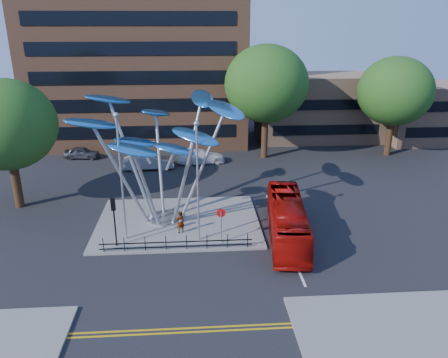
{
  "coord_description": "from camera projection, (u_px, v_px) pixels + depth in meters",
  "views": [
    {
      "loc": [
        0.35,
        -23.81,
        14.39
      ],
      "look_at": [
        2.3,
        4.0,
        4.16
      ],
      "focal_mm": 35.0,
      "sensor_mm": 36.0,
      "label": 1
    }
  ],
  "objects": [
    {
      "name": "tree_right",
      "position": [
        266.0,
        84.0,
        45.59
      ],
      "size": [
        8.8,
        8.8,
        12.11
      ],
      "color": "black",
      "rests_on": "ground"
    },
    {
      "name": "pavement_right",
      "position": [
        417.0,
        330.0,
        21.37
      ],
      "size": [
        12.0,
        6.0,
        0.15
      ],
      "primitive_type": "cube",
      "color": "slate",
      "rests_on": "ground"
    },
    {
      "name": "leaf_sculpture",
      "position": [
        160.0,
        132.0,
        30.98
      ],
      "size": [
        12.72,
        9.54,
        9.51
      ],
      "color": "#9EA0A5",
      "rests_on": "traffic_island"
    },
    {
      "name": "low_building_far",
      "position": [
        433.0,
        112.0,
        54.21
      ],
      "size": [
        12.0,
        8.0,
        7.0
      ],
      "primitive_type": "cube",
      "color": "tan",
      "rests_on": "ground"
    },
    {
      "name": "tree_left",
      "position": [
        6.0,
        125.0,
        33.34
      ],
      "size": [
        7.6,
        7.6,
        10.32
      ],
      "color": "black",
      "rests_on": "ground"
    },
    {
      "name": "double_yellow_near",
      "position": [
        192.0,
        328.0,
        21.61
      ],
      "size": [
        40.0,
        0.12,
        0.01
      ],
      "primitive_type": "cube",
      "color": "gold",
      "rests_on": "ground"
    },
    {
      "name": "tree_far",
      "position": [
        395.0,
        91.0,
        46.83
      ],
      "size": [
        8.0,
        8.0,
        10.81
      ],
      "color": "black",
      "rests_on": "ground"
    },
    {
      "name": "pedestrian_railing_front",
      "position": [
        176.0,
        244.0,
        28.57
      ],
      "size": [
        10.0,
        0.06,
        1.0
      ],
      "color": "black",
      "rests_on": "traffic_island"
    },
    {
      "name": "double_yellow_far",
      "position": [
        192.0,
        332.0,
        21.33
      ],
      "size": [
        40.0,
        0.12,
        0.01
      ],
      "primitive_type": "cube",
      "color": "gold",
      "rests_on": "ground"
    },
    {
      "name": "ground",
      "position": [
        192.0,
        264.0,
        27.23
      ],
      "size": [
        120.0,
        120.0,
        0.0
      ],
      "primitive_type": "plane",
      "color": "black",
      "rests_on": "ground"
    },
    {
      "name": "street_lamp_left",
      "position": [
        120.0,
        167.0,
        28.37
      ],
      "size": [
        0.36,
        0.36,
        8.8
      ],
      "color": "#9EA0A5",
      "rests_on": "traffic_island"
    },
    {
      "name": "no_entry_sign_island",
      "position": [
        221.0,
        220.0,
        29.09
      ],
      "size": [
        0.6,
        0.1,
        2.45
      ],
      "color": "#9EA0A5",
      "rests_on": "traffic_island"
    },
    {
      "name": "brick_tower",
      "position": [
        138.0,
        14.0,
        51.64
      ],
      "size": [
        25.0,
        15.0,
        30.0
      ],
      "primitive_type": "cube",
      "color": "brown",
      "rests_on": "ground"
    },
    {
      "name": "parked_car_right",
      "position": [
        201.0,
        156.0,
        46.17
      ],
      "size": [
        5.29,
        2.73,
        1.47
      ],
      "primitive_type": "imported",
      "rotation": [
        0.0,
        0.0,
        1.71
      ],
      "color": "white",
      "rests_on": "ground"
    },
    {
      "name": "low_building_near",
      "position": [
        318.0,
        107.0,
        55.0
      ],
      "size": [
        15.0,
        8.0,
        8.0
      ],
      "primitive_type": "cube",
      "color": "tan",
      "rests_on": "ground"
    },
    {
      "name": "traffic_island",
      "position": [
        178.0,
        222.0,
        32.76
      ],
      "size": [
        12.0,
        9.0,
        0.15
      ],
      "primitive_type": "cube",
      "color": "slate",
      "rests_on": "ground"
    },
    {
      "name": "pedestrian",
      "position": [
        180.0,
        222.0,
        30.7
      ],
      "size": [
        0.69,
        0.59,
        1.61
      ],
      "primitive_type": "imported",
      "rotation": [
        0.0,
        0.0,
        3.55
      ],
      "color": "gray",
      "rests_on": "traffic_island"
    },
    {
      "name": "parked_car_mid",
      "position": [
        149.0,
        161.0,
        44.31
      ],
      "size": [
        5.13,
        2.17,
        1.65
      ],
      "primitive_type": "imported",
      "rotation": [
        0.0,
        0.0,
        1.66
      ],
      "color": "#B2B4BA",
      "rests_on": "ground"
    },
    {
      "name": "street_lamp_right",
      "position": [
        197.0,
        172.0,
        28.32
      ],
      "size": [
        0.36,
        0.36,
        8.3
      ],
      "color": "#9EA0A5",
      "rests_on": "traffic_island"
    },
    {
      "name": "red_bus",
      "position": [
        287.0,
        220.0,
        30.13
      ],
      "size": [
        3.45,
        9.99,
        2.73
      ],
      "primitive_type": "imported",
      "rotation": [
        0.0,
        0.0,
        -0.12
      ],
      "color": "#9C0B07",
      "rests_on": "ground"
    },
    {
      "name": "parked_car_left",
      "position": [
        82.0,
        153.0,
        47.76
      ],
      "size": [
        3.91,
        1.86,
        1.29
      ],
      "primitive_type": "imported",
      "rotation": [
        0.0,
        0.0,
        1.48
      ],
      "color": "#414349",
      "rests_on": "ground"
    },
    {
      "name": "traffic_light_island",
      "position": [
        114.0,
        212.0,
        28.34
      ],
      "size": [
        0.28,
        0.18,
        3.42
      ],
      "color": "black",
      "rests_on": "traffic_island"
    }
  ]
}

